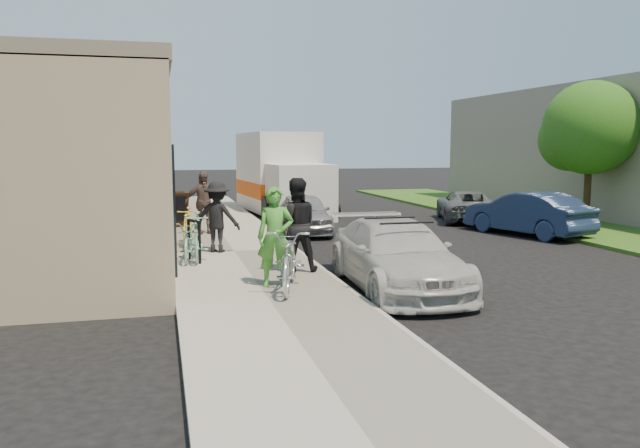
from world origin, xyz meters
TOP-DOWN VIEW (x-y plane):
  - ground at (0.00, 0.00)m, footprint 120.00×120.00m
  - sidewalk at (-2.00, 3.00)m, footprint 3.00×34.00m
  - curb at (-0.45, 3.00)m, footprint 0.12×34.00m
  - storefront at (-5.24, 7.99)m, footprint 3.60×20.00m
  - bike_rack at (-3.01, 1.80)m, footprint 0.27×0.63m
  - sandwich_board at (-3.21, 7.94)m, footprint 0.77×0.77m
  - sedan_white at (0.56, -1.18)m, footprint 1.97×4.49m
  - sedan_silver at (0.58, 6.66)m, footprint 1.82×3.74m
  - moving_truck at (0.99, 12.54)m, footprint 2.95×6.69m
  - far_car_blue at (6.98, 4.55)m, footprint 2.50×4.23m
  - far_car_gray at (6.94, 8.30)m, footprint 3.04×4.36m
  - median_tree at (10.13, 6.02)m, footprint 3.08×3.08m
  - tandem_bike at (-1.50, -1.30)m, footprint 1.27×2.21m
  - woman_rider at (-1.71, -1.02)m, footprint 0.73×0.56m
  - man_standing at (-1.07, 0.24)m, footprint 0.97×0.79m
  - cruiser_bike_a at (-2.92, 2.00)m, footprint 0.66×1.80m
  - cruiser_bike_b at (-3.11, 2.03)m, footprint 0.77×1.74m
  - cruiser_bike_c at (-3.03, 4.42)m, footprint 0.70×1.62m
  - bystander_a at (-2.39, 2.95)m, footprint 1.26×1.04m
  - bystander_b at (-2.50, 6.29)m, footprint 1.10×0.57m

SIDE VIEW (x-z plane):
  - ground at x=0.00m, z-range 0.00..0.00m
  - curb at x=-0.45m, z-range 0.00..0.13m
  - sidewalk at x=-2.00m, z-range 0.00..0.15m
  - far_car_gray at x=6.94m, z-range 0.00..1.11m
  - cruiser_bike_b at x=-3.11m, z-range 0.15..1.03m
  - sedan_silver at x=0.58m, z-range 0.00..1.23m
  - cruiser_bike_c at x=-3.03m, z-range 0.15..1.09m
  - sedan_white at x=0.56m, z-range -0.02..1.30m
  - far_car_blue at x=6.98m, z-range 0.00..1.32m
  - cruiser_bike_a at x=-2.92m, z-range 0.15..1.21m
  - tandem_bike at x=-1.50m, z-range 0.15..1.25m
  - sandwich_board at x=-3.21m, z-range 0.16..1.25m
  - bike_rack at x=-3.01m, z-range 0.25..1.18m
  - bystander_a at x=-2.39m, z-range 0.15..1.84m
  - woman_rider at x=-1.71m, z-range 0.15..1.95m
  - bystander_b at x=-2.50m, z-range 0.15..1.95m
  - man_standing at x=-1.07m, z-range 0.15..2.04m
  - moving_truck at x=0.99m, z-range -0.18..3.03m
  - storefront at x=-5.24m, z-range 0.01..4.24m
  - median_tree at x=10.13m, z-range 0.79..5.50m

